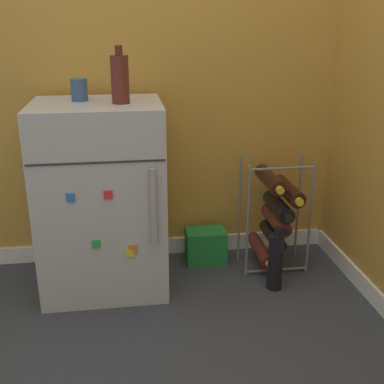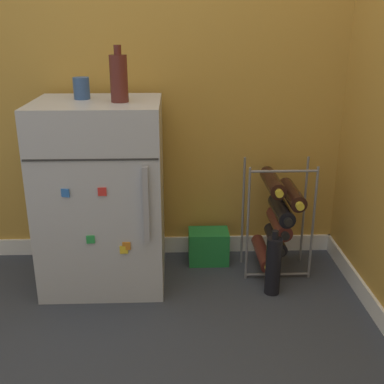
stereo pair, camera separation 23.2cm
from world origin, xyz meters
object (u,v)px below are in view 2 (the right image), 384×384
at_px(wine_rack, 278,215).
at_px(fridge_top_cup, 81,88).
at_px(mini_fridge, 102,195).
at_px(loose_bottle_floor, 273,265).
at_px(fridge_top_bottle, 119,78).
at_px(soda_box, 208,246).

relative_size(wine_rack, fridge_top_cup, 6.05).
bearing_deg(mini_fridge, loose_bottle_floor, -11.88).
bearing_deg(fridge_top_cup, loose_bottle_floor, -14.36).
height_order(mini_fridge, wine_rack, mini_fridge).
height_order(wine_rack, loose_bottle_floor, wine_rack).
xyz_separation_m(mini_fridge, fridge_top_bottle, (0.11, -0.04, 0.55)).
distance_m(mini_fridge, soda_box, 0.65).
bearing_deg(soda_box, wine_rack, -16.97).
bearing_deg(wine_rack, mini_fridge, -176.63).
xyz_separation_m(mini_fridge, soda_box, (0.52, 0.15, -0.36)).
relative_size(wine_rack, soda_box, 2.78).
bearing_deg(fridge_top_cup, mini_fridge, -38.04).
xyz_separation_m(soda_box, fridge_top_cup, (-0.59, -0.10, 0.85)).
bearing_deg(loose_bottle_floor, mini_fridge, 168.12).
bearing_deg(wine_rack, fridge_top_cup, 179.76).
bearing_deg(fridge_top_bottle, wine_rack, 6.52).
height_order(wine_rack, soda_box, wine_rack).
height_order(fridge_top_cup, fridge_top_bottle, fridge_top_bottle).
bearing_deg(fridge_top_bottle, soda_box, 24.75).
xyz_separation_m(fridge_top_cup, fridge_top_bottle, (0.18, -0.09, 0.06)).
bearing_deg(loose_bottle_floor, fridge_top_cup, 165.64).
xyz_separation_m(fridge_top_cup, loose_bottle_floor, (0.87, -0.22, -0.79)).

